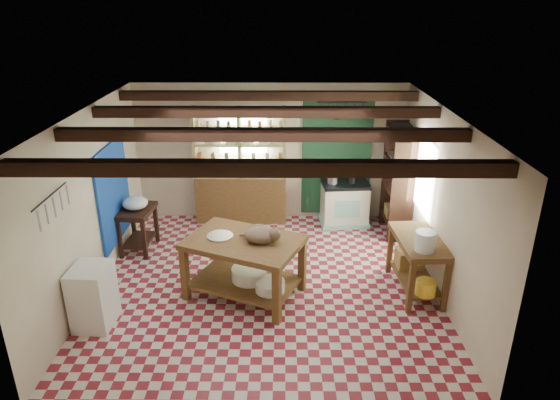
{
  "coord_description": "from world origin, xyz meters",
  "views": [
    {
      "loc": [
        0.25,
        -6.5,
        4.03
      ],
      "look_at": [
        0.2,
        0.3,
        1.24
      ],
      "focal_mm": 32.0,
      "sensor_mm": 36.0,
      "label": 1
    }
  ],
  "objects_px": {
    "stove": "(344,203)",
    "cat": "(261,235)",
    "prep_table": "(138,229)",
    "work_table": "(244,267)",
    "right_counter": "(416,265)",
    "white_cabinet": "(93,296)"
  },
  "relations": [
    {
      "from": "right_counter",
      "to": "cat",
      "type": "bearing_deg",
      "value": -179.2
    },
    {
      "from": "prep_table",
      "to": "stove",
      "type": "bearing_deg",
      "value": 20.38
    },
    {
      "from": "stove",
      "to": "white_cabinet",
      "type": "bearing_deg",
      "value": -143.81
    },
    {
      "from": "work_table",
      "to": "white_cabinet",
      "type": "bearing_deg",
      "value": -136.02
    },
    {
      "from": "prep_table",
      "to": "cat",
      "type": "distance_m",
      "value": 2.65
    },
    {
      "from": "right_counter",
      "to": "cat",
      "type": "height_order",
      "value": "cat"
    },
    {
      "from": "white_cabinet",
      "to": "cat",
      "type": "xyz_separation_m",
      "value": [
        2.17,
        0.66,
        0.57
      ]
    },
    {
      "from": "work_table",
      "to": "stove",
      "type": "height_order",
      "value": "work_table"
    },
    {
      "from": "stove",
      "to": "prep_table",
      "type": "height_order",
      "value": "stove"
    },
    {
      "from": "white_cabinet",
      "to": "right_counter",
      "type": "distance_m",
      "value": 4.48
    },
    {
      "from": "prep_table",
      "to": "white_cabinet",
      "type": "bearing_deg",
      "value": -86.69
    },
    {
      "from": "prep_table",
      "to": "cat",
      "type": "bearing_deg",
      "value": -29.74
    },
    {
      "from": "work_table",
      "to": "prep_table",
      "type": "relative_size",
      "value": 2.06
    },
    {
      "from": "stove",
      "to": "right_counter",
      "type": "height_order",
      "value": "right_counter"
    },
    {
      "from": "stove",
      "to": "cat",
      "type": "bearing_deg",
      "value": -125.16
    },
    {
      "from": "stove",
      "to": "prep_table",
      "type": "distance_m",
      "value": 3.76
    },
    {
      "from": "work_table",
      "to": "cat",
      "type": "xyz_separation_m",
      "value": [
        0.25,
        -0.05,
        0.55
      ]
    },
    {
      "from": "cat",
      "to": "prep_table",
      "type": "bearing_deg",
      "value": 159.88
    },
    {
      "from": "prep_table",
      "to": "white_cabinet",
      "type": "distance_m",
      "value": 2.09
    },
    {
      "from": "right_counter",
      "to": "prep_table",
      "type": "bearing_deg",
      "value": 160.45
    },
    {
      "from": "prep_table",
      "to": "cat",
      "type": "height_order",
      "value": "cat"
    },
    {
      "from": "prep_table",
      "to": "cat",
      "type": "relative_size",
      "value": 1.63
    }
  ]
}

